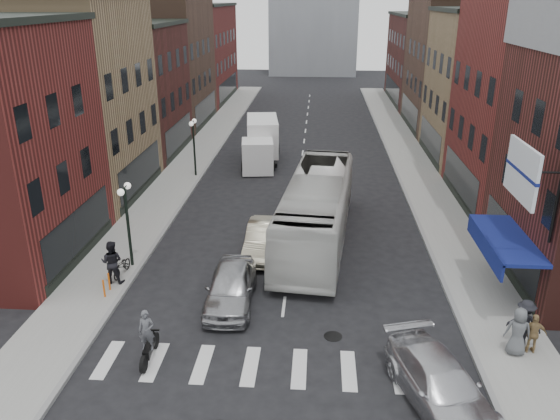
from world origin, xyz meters
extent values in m
plane|color=black|center=(0.00, 0.00, 0.00)|extent=(160.00, 160.00, 0.00)
cube|color=gray|center=(-8.50, 22.00, 0.07)|extent=(3.00, 74.00, 0.15)
cube|color=gray|center=(8.50, 22.00, 0.07)|extent=(3.00, 74.00, 0.15)
cube|color=gray|center=(-7.00, 22.00, 0.00)|extent=(0.20, 74.00, 0.16)
cube|color=gray|center=(7.00, 22.00, 0.00)|extent=(0.20, 74.00, 0.16)
cube|color=silver|center=(0.00, -3.00, 0.00)|extent=(12.00, 2.20, 0.01)
cube|color=black|center=(-10.02, 4.50, 1.60)|extent=(0.08, 7.20, 2.20)
cube|color=#927651|center=(-15.00, 14.00, 6.00)|extent=(10.00, 10.00, 12.00)
cube|color=black|center=(-10.02, 14.00, 1.60)|extent=(0.08, 8.00, 2.20)
cube|color=#411C17|center=(-15.00, 24.00, 5.00)|extent=(10.00, 10.00, 10.00)
cube|color=black|center=(-10.02, 24.00, 1.60)|extent=(0.08, 8.00, 2.20)
cube|color=black|center=(-15.00, 24.00, 10.15)|extent=(10.30, 10.20, 0.30)
cube|color=#4C3426|center=(-15.00, 35.00, 6.50)|extent=(10.00, 12.00, 13.00)
cube|color=black|center=(-10.02, 35.00, 1.60)|extent=(0.08, 9.60, 2.20)
cube|color=maroon|center=(-15.00, 49.00, 5.50)|extent=(10.00, 16.00, 11.00)
cube|color=black|center=(-10.02, 49.00, 1.60)|extent=(0.08, 12.80, 2.20)
cube|color=black|center=(-15.00, 49.00, 11.15)|extent=(10.30, 16.20, 0.30)
cube|color=black|center=(10.02, 4.50, 1.60)|extent=(0.08, 7.20, 2.20)
cube|color=maroon|center=(15.00, 14.00, 7.00)|extent=(10.00, 10.00, 14.00)
cube|color=black|center=(10.02, 14.00, 1.60)|extent=(0.08, 8.00, 2.20)
cube|color=#927651|center=(15.00, 24.00, 5.50)|extent=(10.00, 10.00, 11.00)
cube|color=black|center=(10.02, 24.00, 1.60)|extent=(0.08, 8.00, 2.20)
cube|color=black|center=(15.00, 24.00, 11.15)|extent=(10.30, 10.20, 0.30)
cube|color=#4C3426|center=(15.00, 35.00, 6.00)|extent=(10.00, 12.00, 12.00)
cube|color=black|center=(10.02, 35.00, 1.60)|extent=(0.08, 9.60, 2.20)
cube|color=#411C17|center=(15.00, 49.00, 5.00)|extent=(10.00, 16.00, 10.00)
cube|color=black|center=(10.02, 49.00, 1.60)|extent=(0.08, 12.80, 2.20)
cube|color=black|center=(15.00, 49.00, 10.15)|extent=(10.30, 16.20, 0.30)
cube|color=navy|center=(9.10, 2.50, 2.70)|extent=(1.80, 5.00, 0.15)
cube|color=navy|center=(8.25, 2.50, 2.35)|extent=(0.10, 5.00, 0.70)
cylinder|color=black|center=(9.90, 0.50, 5.00)|extent=(0.12, 0.12, 3.00)
cylinder|color=black|center=(9.20, 0.50, 6.20)|extent=(1.40, 0.08, 0.08)
cube|color=silver|center=(8.50, 0.50, 6.20)|extent=(0.12, 3.00, 2.00)
cylinder|color=black|center=(-7.40, 4.00, 2.00)|extent=(0.14, 0.14, 4.00)
cylinder|color=black|center=(-7.40, 4.00, 4.00)|extent=(0.06, 0.90, 0.06)
sphere|color=white|center=(-7.40, 3.55, 3.95)|extent=(0.32, 0.32, 0.32)
sphere|color=white|center=(-7.40, 4.45, 3.95)|extent=(0.32, 0.32, 0.32)
cylinder|color=black|center=(-7.40, 18.00, 2.00)|extent=(0.14, 0.14, 4.00)
cylinder|color=black|center=(-7.40, 18.00, 4.00)|extent=(0.06, 0.90, 0.06)
sphere|color=white|center=(-7.40, 17.55, 3.95)|extent=(0.32, 0.32, 0.32)
sphere|color=white|center=(-7.40, 18.45, 3.95)|extent=(0.32, 0.32, 0.32)
cylinder|color=#D8590C|center=(-7.60, 1.00, 0.55)|extent=(0.08, 0.08, 0.80)
cylinder|color=#D8590C|center=(-7.60, 1.60, 0.55)|extent=(0.08, 0.08, 0.80)
cube|color=white|center=(-3.10, 19.35, 1.25)|extent=(2.49, 2.65, 2.31)
cube|color=black|center=(-3.10, 19.35, 1.48)|extent=(2.39, 1.56, 1.01)
cube|color=white|center=(-3.10, 22.86, 1.94)|extent=(2.88, 5.05, 2.68)
cube|color=navy|center=(-3.10, 22.86, 1.94)|extent=(2.55, 2.12, 1.11)
cube|color=black|center=(-3.10, 22.67, 0.42)|extent=(2.76, 6.20, 0.32)
cylinder|color=black|center=(-4.16, 19.53, 0.42)|extent=(0.26, 0.83, 0.83)
cylinder|color=black|center=(-2.04, 19.53, 0.42)|extent=(0.26, 0.83, 0.83)
cylinder|color=black|center=(-4.16, 22.67, 0.42)|extent=(0.26, 0.83, 0.83)
cylinder|color=black|center=(-2.04, 22.67, 0.42)|extent=(0.26, 0.83, 0.83)
cylinder|color=black|center=(-4.16, 24.52, 0.42)|extent=(0.26, 0.83, 0.83)
cylinder|color=black|center=(-2.04, 24.52, 0.42)|extent=(0.26, 0.83, 0.83)
cylinder|color=black|center=(-4.50, -2.17, 0.30)|extent=(0.13, 0.61, 0.61)
cylinder|color=black|center=(-4.50, -3.55, 0.30)|extent=(0.13, 0.61, 0.61)
cube|color=black|center=(-4.50, -2.86, 0.51)|extent=(0.32, 1.12, 0.32)
cube|color=black|center=(-4.50, -2.35, 0.87)|extent=(0.51, 0.10, 0.06)
imported|color=#53545A|center=(-4.50, -2.95, 1.26)|extent=(0.58, 0.41, 1.52)
imported|color=silver|center=(1.27, 7.71, 1.77)|extent=(4.24, 12.95, 3.54)
imported|color=#A2A3A7|center=(-2.22, 1.08, 0.81)|extent=(2.02, 4.79, 1.62)
imported|color=#B9B296|center=(-1.31, 6.00, 0.78)|extent=(1.74, 4.76, 1.56)
imported|color=silver|center=(5.25, -4.48, 0.75)|extent=(3.51, 5.53, 1.49)
imported|color=black|center=(-7.51, 2.99, 0.57)|extent=(0.72, 1.66, 0.84)
imported|color=black|center=(-7.66, 2.29, 1.14)|extent=(0.96, 0.56, 1.98)
imported|color=black|center=(8.84, -1.18, 1.05)|extent=(1.29, 0.99, 1.79)
imported|color=olive|center=(9.01, -1.66, 0.91)|extent=(0.92, 0.51, 1.53)
imported|color=#53565B|center=(8.42, -1.78, 1.06)|extent=(0.95, 0.69, 1.81)
camera|label=1|loc=(1.24, -18.59, 11.99)|focal=35.00mm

